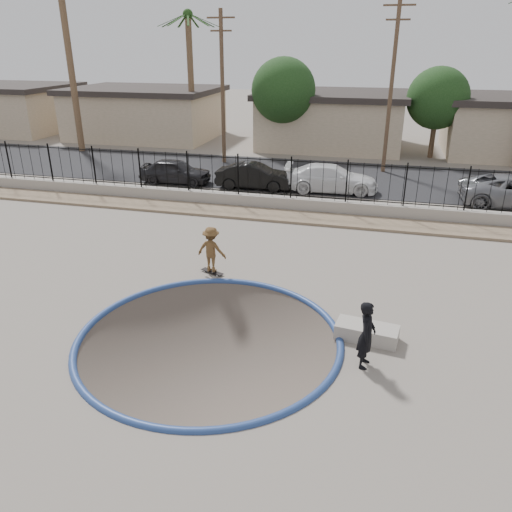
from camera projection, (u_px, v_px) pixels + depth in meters
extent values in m
cube|color=slate|center=(296.00, 221.00, 25.12)|extent=(120.00, 120.00, 2.20)
torus|color=navy|center=(209.00, 339.00, 13.12)|extent=(7.04, 7.04, 0.20)
cube|color=#8F775E|center=(286.00, 216.00, 22.17)|extent=(42.00, 1.60, 0.11)
cube|color=gray|center=(290.00, 204.00, 23.06)|extent=(42.00, 0.45, 0.60)
cube|color=black|center=(291.00, 195.00, 22.89)|extent=(40.00, 0.04, 0.03)
cube|color=black|center=(292.00, 161.00, 22.27)|extent=(40.00, 0.04, 0.04)
cube|color=black|center=(312.00, 175.00, 29.13)|extent=(90.00, 8.00, 0.04)
cube|color=tan|center=(9.00, 110.00, 43.32)|extent=(10.00, 8.00, 3.50)
cube|color=#2D2724|center=(5.00, 87.00, 42.55)|extent=(10.60, 8.60, 0.40)
cube|color=tan|center=(146.00, 115.00, 40.34)|extent=(11.00, 8.00, 3.50)
cube|color=#2D2724|center=(144.00, 90.00, 39.57)|extent=(11.60, 8.60, 0.40)
cube|color=tan|center=(332.00, 122.00, 36.90)|extent=(10.00, 8.00, 3.50)
cube|color=#2D2724|center=(334.00, 94.00, 36.13)|extent=(10.60, 8.60, 0.40)
cylinder|color=brown|center=(71.00, 69.00, 33.53)|extent=(0.44, 0.44, 11.00)
cylinder|color=brown|center=(191.00, 83.00, 35.88)|extent=(0.44, 0.44, 9.00)
sphere|color=#1F4016|center=(188.00, 14.00, 34.13)|extent=(0.70, 0.70, 0.70)
cylinder|color=#473323|center=(223.00, 90.00, 30.52)|extent=(0.24, 0.24, 9.00)
cube|color=#473323|center=(221.00, 18.00, 28.94)|extent=(1.70, 0.10, 0.10)
cube|color=#473323|center=(221.00, 31.00, 29.22)|extent=(1.30, 0.10, 0.10)
cylinder|color=#473323|center=(391.00, 89.00, 28.13)|extent=(0.24, 0.24, 9.50)
cube|color=#473323|center=(400.00, 5.00, 26.45)|extent=(1.70, 0.10, 0.10)
cube|color=#473323|center=(398.00, 20.00, 26.73)|extent=(1.30, 0.10, 0.10)
cylinder|color=#473323|center=(283.00, 131.00, 34.57)|extent=(0.34, 0.34, 3.00)
sphere|color=#143311|center=(283.00, 90.00, 33.51)|extent=(4.32, 4.32, 4.32)
cylinder|color=#473323|center=(433.00, 137.00, 33.22)|extent=(0.34, 0.34, 2.75)
sphere|color=#143311|center=(438.00, 98.00, 32.24)|extent=(3.96, 3.96, 3.96)
imported|color=brown|center=(211.00, 252.00, 16.52)|extent=(1.06, 0.68, 1.55)
cube|color=black|center=(212.00, 272.00, 16.80)|extent=(0.87, 0.53, 0.02)
cylinder|color=silver|center=(204.00, 271.00, 16.92)|extent=(0.06, 0.05, 0.06)
cylinder|color=silver|center=(208.00, 270.00, 17.04)|extent=(0.06, 0.05, 0.06)
cylinder|color=silver|center=(217.00, 276.00, 16.59)|extent=(0.06, 0.05, 0.06)
cylinder|color=silver|center=(220.00, 274.00, 16.71)|extent=(0.06, 0.05, 0.06)
imported|color=black|center=(367.00, 335.00, 11.71)|extent=(0.47, 0.66, 1.70)
cube|color=#9F988D|center=(367.00, 332.00, 13.03)|extent=(1.68, 0.91, 0.40)
imported|color=black|center=(175.00, 171.00, 27.26)|extent=(3.92, 1.68, 1.32)
imported|color=black|center=(254.00, 176.00, 26.24)|extent=(4.07, 1.59, 1.32)
imported|color=white|center=(331.00, 178.00, 25.71)|extent=(4.91, 2.34, 1.38)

